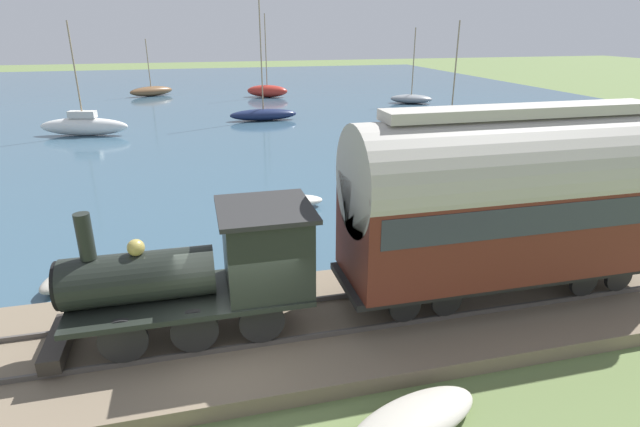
{
  "coord_description": "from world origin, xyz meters",
  "views": [
    {
      "loc": [
        -9.34,
        0.58,
        6.96
      ],
      "look_at": [
        5.34,
        -3.11,
        1.26
      ],
      "focal_mm": 28.0,
      "sensor_mm": 36.0,
      "label": 1
    }
  ],
  "objects_px": {
    "steam_locomotive": "(213,265)",
    "sailboat_gray": "(411,99)",
    "sailboat_brown": "(151,91)",
    "beached_dinghy": "(414,419)",
    "sailboat_navy": "(263,114)",
    "sailboat_black": "(451,120)",
    "sailboat_white": "(84,125)",
    "sailboat_red": "(267,91)",
    "rowboat_mid_harbor": "(288,202)",
    "passenger_coach": "(511,196)",
    "rowboat_far_out": "(68,277)",
    "rowboat_near_shore": "(495,195)"
  },
  "relations": [
    {
      "from": "sailboat_gray",
      "to": "rowboat_far_out",
      "type": "distance_m",
      "value": 39.13
    },
    {
      "from": "rowboat_mid_harbor",
      "to": "beached_dinghy",
      "type": "xyz_separation_m",
      "value": [
        -12.29,
        -0.02,
        -0.04
      ]
    },
    {
      "from": "sailboat_red",
      "to": "beached_dinghy",
      "type": "bearing_deg",
      "value": -162.14
    },
    {
      "from": "sailboat_brown",
      "to": "beached_dinghy",
      "type": "bearing_deg",
      "value": 162.18
    },
    {
      "from": "steam_locomotive",
      "to": "beached_dinghy",
      "type": "height_order",
      "value": "steam_locomotive"
    },
    {
      "from": "sailboat_gray",
      "to": "beached_dinghy",
      "type": "height_order",
      "value": "sailboat_gray"
    },
    {
      "from": "passenger_coach",
      "to": "sailboat_gray",
      "type": "relative_size",
      "value": 1.25
    },
    {
      "from": "sailboat_brown",
      "to": "sailboat_gray",
      "type": "bearing_deg",
      "value": -142.11
    },
    {
      "from": "sailboat_navy",
      "to": "sailboat_black",
      "type": "distance_m",
      "value": 14.23
    },
    {
      "from": "passenger_coach",
      "to": "sailboat_gray",
      "type": "bearing_deg",
      "value": -20.39
    },
    {
      "from": "sailboat_white",
      "to": "rowboat_near_shore",
      "type": "bearing_deg",
      "value": -120.03
    },
    {
      "from": "sailboat_navy",
      "to": "rowboat_mid_harbor",
      "type": "distance_m",
      "value": 20.34
    },
    {
      "from": "rowboat_mid_harbor",
      "to": "sailboat_gray",
      "type": "bearing_deg",
      "value": -30.5
    },
    {
      "from": "sailboat_gray",
      "to": "passenger_coach",
      "type": "bearing_deg",
      "value": -174.94
    },
    {
      "from": "passenger_coach",
      "to": "rowboat_near_shore",
      "type": "bearing_deg",
      "value": -32.14
    },
    {
      "from": "sailboat_white",
      "to": "sailboat_red",
      "type": "xyz_separation_m",
      "value": [
        16.32,
        -14.83,
        -0.03
      ]
    },
    {
      "from": "sailboat_black",
      "to": "sailboat_gray",
      "type": "height_order",
      "value": "sailboat_black"
    },
    {
      "from": "sailboat_brown",
      "to": "rowboat_near_shore",
      "type": "bearing_deg",
      "value": 176.4
    },
    {
      "from": "passenger_coach",
      "to": "rowboat_mid_harbor",
      "type": "xyz_separation_m",
      "value": [
        8.83,
        3.92,
        -2.82
      ]
    },
    {
      "from": "sailboat_gray",
      "to": "beached_dinghy",
      "type": "bearing_deg",
      "value": -178.29
    },
    {
      "from": "steam_locomotive",
      "to": "sailboat_gray",
      "type": "distance_m",
      "value": 40.22
    },
    {
      "from": "passenger_coach",
      "to": "sailboat_brown",
      "type": "height_order",
      "value": "sailboat_brown"
    },
    {
      "from": "sailboat_red",
      "to": "sailboat_navy",
      "type": "bearing_deg",
      "value": -166.71
    },
    {
      "from": "steam_locomotive",
      "to": "rowboat_near_shore",
      "type": "height_order",
      "value": "steam_locomotive"
    },
    {
      "from": "steam_locomotive",
      "to": "sailboat_gray",
      "type": "height_order",
      "value": "sailboat_gray"
    },
    {
      "from": "sailboat_brown",
      "to": "rowboat_near_shore",
      "type": "distance_m",
      "value": 42.08
    },
    {
      "from": "sailboat_brown",
      "to": "sailboat_white",
      "type": "relative_size",
      "value": 0.78
    },
    {
      "from": "steam_locomotive",
      "to": "sailboat_red",
      "type": "bearing_deg",
      "value": -9.93
    },
    {
      "from": "passenger_coach",
      "to": "rowboat_far_out",
      "type": "xyz_separation_m",
      "value": [
        3.98,
        11.22,
        -2.83
      ]
    },
    {
      "from": "steam_locomotive",
      "to": "sailboat_red",
      "type": "relative_size",
      "value": 0.71
    },
    {
      "from": "beached_dinghy",
      "to": "rowboat_far_out",
      "type": "bearing_deg",
      "value": 44.52
    },
    {
      "from": "rowboat_near_shore",
      "to": "beached_dinghy",
      "type": "bearing_deg",
      "value": 116.67
    },
    {
      "from": "steam_locomotive",
      "to": "sailboat_white",
      "type": "xyz_separation_m",
      "value": [
        26.31,
        7.37,
        -1.39
      ]
    },
    {
      "from": "steam_locomotive",
      "to": "passenger_coach",
      "type": "height_order",
      "value": "passenger_coach"
    },
    {
      "from": "passenger_coach",
      "to": "sailboat_navy",
      "type": "xyz_separation_m",
      "value": [
        29.08,
        2.07,
        -2.57
      ]
    },
    {
      "from": "passenger_coach",
      "to": "beached_dinghy",
      "type": "height_order",
      "value": "passenger_coach"
    },
    {
      "from": "steam_locomotive",
      "to": "rowboat_far_out",
      "type": "height_order",
      "value": "steam_locomotive"
    },
    {
      "from": "sailboat_navy",
      "to": "sailboat_brown",
      "type": "height_order",
      "value": "sailboat_navy"
    },
    {
      "from": "sailboat_brown",
      "to": "rowboat_far_out",
      "type": "height_order",
      "value": "sailboat_brown"
    },
    {
      "from": "sailboat_white",
      "to": "rowboat_mid_harbor",
      "type": "bearing_deg",
      "value": -134.95
    },
    {
      "from": "rowboat_mid_harbor",
      "to": "rowboat_near_shore",
      "type": "bearing_deg",
      "value": -94.64
    },
    {
      "from": "sailboat_brown",
      "to": "rowboat_near_shore",
      "type": "height_order",
      "value": "sailboat_brown"
    },
    {
      "from": "sailboat_black",
      "to": "sailboat_red",
      "type": "distance_m",
      "value": 22.74
    },
    {
      "from": "sailboat_black",
      "to": "sailboat_red",
      "type": "xyz_separation_m",
      "value": [
        20.33,
        10.19,
        -0.04
      ]
    },
    {
      "from": "sailboat_brown",
      "to": "beached_dinghy",
      "type": "relative_size",
      "value": 1.91
    },
    {
      "from": "rowboat_far_out",
      "to": "steam_locomotive",
      "type": "bearing_deg",
      "value": 167.17
    },
    {
      "from": "steam_locomotive",
      "to": "sailboat_gray",
      "type": "xyz_separation_m",
      "value": [
        34.78,
        -20.14,
        -1.62
      ]
    },
    {
      "from": "passenger_coach",
      "to": "beached_dinghy",
      "type": "xyz_separation_m",
      "value": [
        -3.47,
        3.9,
        -2.86
      ]
    },
    {
      "from": "passenger_coach",
      "to": "rowboat_far_out",
      "type": "relative_size",
      "value": 4.18
    },
    {
      "from": "sailboat_navy",
      "to": "sailboat_brown",
      "type": "distance_m",
      "value": 19.8
    }
  ]
}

